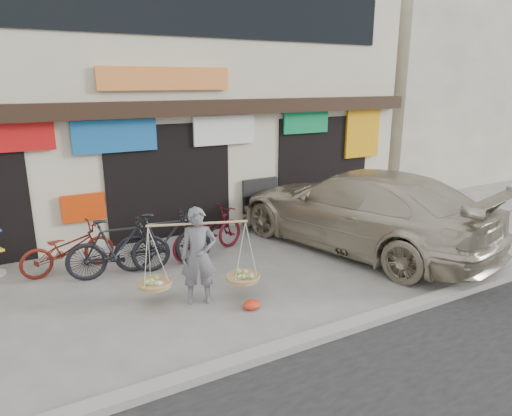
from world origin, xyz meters
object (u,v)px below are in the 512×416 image
bike_0 (68,249)px  bike_3 (164,240)px  bike_2 (208,232)px  suv (358,209)px  bike_1 (119,248)px  street_vendor (199,260)px

bike_0 → bike_3: bike_3 is taller
bike_0 → bike_2: 2.82m
bike_2 → bike_3: 1.11m
suv → bike_3: bearing=-27.0°
bike_1 → bike_2: (1.95, 0.28, -0.09)m
street_vendor → suv: (4.16, 0.81, 0.11)m
street_vendor → bike_3: 1.74m
bike_3 → bike_2: bearing=-67.4°
street_vendor → suv: bearing=30.4°
bike_1 → bike_2: bearing=-73.9°
bike_3 → suv: (4.22, -0.92, 0.30)m
street_vendor → bike_2: bearing=82.7°
bike_1 → suv: suv is taller
bike_0 → suv: 6.17m
bike_0 → suv: size_ratio=0.28×
bike_1 → bike_3: (0.88, 0.00, 0.00)m
street_vendor → bike_2: (1.01, 2.01, -0.27)m
street_vendor → bike_0: street_vendor is taller
street_vendor → bike_2: street_vendor is taller
bike_0 → suv: bearing=-114.5°
bike_0 → bike_3: bearing=-122.1°
bike_0 → bike_3: (1.71, -0.73, 0.11)m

